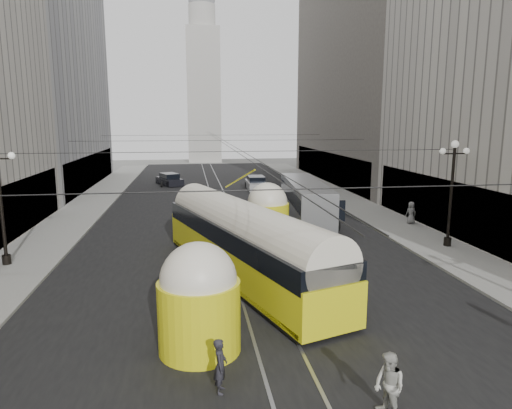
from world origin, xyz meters
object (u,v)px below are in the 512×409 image
object	(u,v)px
streetcar	(244,241)
pedestrian_crossing_a	(220,366)
pedestrian_crossing_b	(389,386)
pedestrian_sidewalk_right	(411,213)
city_bus	(305,199)

from	to	relation	value
streetcar	pedestrian_crossing_a	bearing A→B (deg)	-100.84
pedestrian_crossing_b	pedestrian_sidewalk_right	distance (m)	23.55
city_bus	pedestrian_crossing_a	xyz separation A→B (m)	(-8.10, -22.01, -0.84)
pedestrian_crossing_b	pedestrian_sidewalk_right	xyz separation A→B (m)	(11.09, 20.78, 0.07)
city_bus	pedestrian_crossing_b	xyz separation A→B (m)	(-3.85, -23.80, -0.74)
pedestrian_crossing_b	pedestrian_sidewalk_right	world-z (taller)	pedestrian_crossing_b
pedestrian_crossing_b	streetcar	bearing A→B (deg)	177.01
pedestrian_crossing_b	pedestrian_crossing_a	bearing A→B (deg)	-128.08
pedestrian_crossing_a	pedestrian_sidewalk_right	size ratio (longest dim) A/B	0.99
city_bus	pedestrian_sidewalk_right	distance (m)	7.88
pedestrian_crossing_b	pedestrian_sidewalk_right	bearing A→B (deg)	136.67
streetcar	pedestrian_crossing_b	size ratio (longest dim) A/B	9.23
city_bus	pedestrian_crossing_b	size ratio (longest dim) A/B	6.66
city_bus	pedestrian_sidewalk_right	bearing A→B (deg)	-22.66
city_bus	pedestrian_sidewalk_right	xyz separation A→B (m)	(7.24, -3.02, -0.68)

